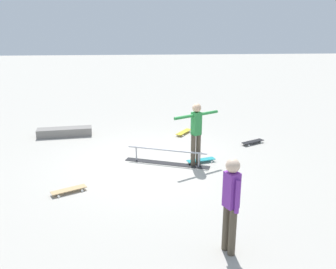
# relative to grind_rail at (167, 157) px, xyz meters

# --- Properties ---
(ground_plane) EXTENTS (60.00, 60.00, 0.00)m
(ground_plane) POSITION_rel_grind_rail_xyz_m (0.44, -0.04, -0.18)
(ground_plane) COLOR #ADA89E
(grind_rail) EXTENTS (2.32, 1.03, 0.42)m
(grind_rail) POSITION_rel_grind_rail_xyz_m (0.00, 0.00, 0.00)
(grind_rail) COLOR black
(grind_rail) RESTS_ON ground_plane
(skate_ledge) EXTENTS (1.83, 0.67, 0.28)m
(skate_ledge) POSITION_rel_grind_rail_xyz_m (3.29, -2.66, -0.04)
(skate_ledge) COLOR gray
(skate_ledge) RESTS_ON ground_plane
(skater_main) EXTENTS (1.25, 0.74, 1.72)m
(skater_main) POSITION_rel_grind_rail_xyz_m (-0.77, 0.15, 0.82)
(skater_main) COLOR brown
(skater_main) RESTS_ON ground_plane
(skateboard_main) EXTENTS (0.82, 0.42, 0.09)m
(skateboard_main) POSITION_rel_grind_rail_xyz_m (-0.95, -0.01, -0.11)
(skateboard_main) COLOR teal
(skateboard_main) RESTS_ON ground_plane
(bystander_purple_shirt) EXTENTS (0.28, 0.38, 1.72)m
(bystander_purple_shirt) POSITION_rel_grind_rail_xyz_m (-0.80, 4.05, 0.79)
(bystander_purple_shirt) COLOR brown
(bystander_purple_shirt) RESTS_ON ground_plane
(loose_skateboard_yellow) EXTENTS (0.62, 0.77, 0.09)m
(loose_skateboard_yellow) POSITION_rel_grind_rail_xyz_m (-0.75, -2.63, -0.11)
(loose_skateboard_yellow) COLOR yellow
(loose_skateboard_yellow) RESTS_ON ground_plane
(loose_skateboard_natural) EXTENTS (0.80, 0.55, 0.09)m
(loose_skateboard_natural) POSITION_rel_grind_rail_xyz_m (2.35, 1.61, -0.11)
(loose_skateboard_natural) COLOR tan
(loose_skateboard_natural) RESTS_ON ground_plane
(loose_skateboard_black) EXTENTS (0.80, 0.55, 0.09)m
(loose_skateboard_black) POSITION_rel_grind_rail_xyz_m (-2.83, -1.46, -0.11)
(loose_skateboard_black) COLOR black
(loose_skateboard_black) RESTS_ON ground_plane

